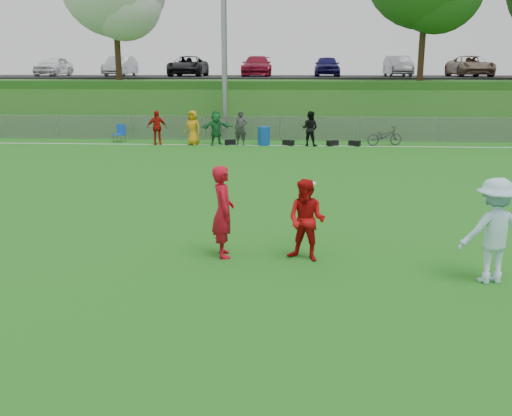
# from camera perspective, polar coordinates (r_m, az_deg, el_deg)

# --- Properties ---
(ground) EXTENTS (120.00, 120.00, 0.00)m
(ground) POSITION_cam_1_polar(r_m,az_deg,el_deg) (10.81, -0.26, -6.63)
(ground) COLOR #1F6B16
(ground) RESTS_ON ground
(sideline_far) EXTENTS (60.00, 0.10, 0.01)m
(sideline_far) POSITION_cam_1_polar(r_m,az_deg,el_deg) (28.36, 2.32, 6.27)
(sideline_far) COLOR white
(sideline_far) RESTS_ON ground
(fence) EXTENTS (58.00, 0.06, 1.30)m
(fence) POSITION_cam_1_polar(r_m,az_deg,el_deg) (30.26, 2.43, 7.98)
(fence) COLOR gray
(fence) RESTS_ON ground
(light_pole) EXTENTS (1.20, 0.40, 12.15)m
(light_pole) POSITION_cam_1_polar(r_m,az_deg,el_deg) (31.25, -3.24, 19.29)
(light_pole) COLOR gray
(light_pole) RESTS_ON ground
(berm) EXTENTS (120.00, 18.00, 3.00)m
(berm) POSITION_cam_1_polar(r_m,az_deg,el_deg) (41.16, 2.83, 10.75)
(berm) COLOR #245919
(berm) RESTS_ON ground
(parking_lot) EXTENTS (120.00, 12.00, 0.10)m
(parking_lot) POSITION_cam_1_polar(r_m,az_deg,el_deg) (43.10, 2.91, 12.96)
(parking_lot) COLOR black
(parking_lot) RESTS_ON berm
(car_row) EXTENTS (32.04, 5.18, 1.44)m
(car_row) POSITION_cam_1_polar(r_m,az_deg,el_deg) (42.13, 1.26, 14.00)
(car_row) COLOR white
(car_row) RESTS_ON parking_lot
(spectator_row) EXTENTS (8.64, 1.04, 1.69)m
(spectator_row) POSITION_cam_1_polar(r_m,az_deg,el_deg) (28.45, -3.17, 7.99)
(spectator_row) COLOR #AC140B
(spectator_row) RESTS_ON ground
(gear_bags) EXTENTS (6.75, 0.53, 0.26)m
(gear_bags) POSITION_cam_1_polar(r_m,az_deg,el_deg) (28.43, 4.54, 6.51)
(gear_bags) COLOR black
(gear_bags) RESTS_ON ground
(player_red_left) EXTENTS (0.60, 0.77, 1.88)m
(player_red_left) POSITION_cam_1_polar(r_m,az_deg,el_deg) (11.56, -3.31, -0.37)
(player_red_left) COLOR #AE0C1C
(player_red_left) RESTS_ON ground
(player_red_center) EXTENTS (0.98, 0.89, 1.65)m
(player_red_center) POSITION_cam_1_polar(r_m,az_deg,el_deg) (11.39, 5.08, -1.23)
(player_red_center) COLOR #B20C0D
(player_red_center) RESTS_ON ground
(player_blue) EXTENTS (1.36, 0.96, 1.92)m
(player_blue) POSITION_cam_1_polar(r_m,az_deg,el_deg) (11.00, 22.66, -2.13)
(player_blue) COLOR #AAD8EC
(player_blue) RESTS_ON ground
(frisbee) EXTENTS (0.29, 0.29, 0.03)m
(frisbee) POSITION_cam_1_polar(r_m,az_deg,el_deg) (12.16, 5.35, 2.48)
(frisbee) COLOR white
(frisbee) RESTS_ON ground
(recycling_bin) EXTENTS (0.75, 0.75, 0.91)m
(recycling_bin) POSITION_cam_1_polar(r_m,az_deg,el_deg) (28.46, 0.79, 7.22)
(recycling_bin) COLOR #0E439F
(recycling_bin) RESTS_ON ground
(camp_chair) EXTENTS (0.59, 0.60, 0.90)m
(camp_chair) POSITION_cam_1_polar(r_m,az_deg,el_deg) (30.48, -13.49, 6.93)
(camp_chair) COLOR #1043B6
(camp_chair) RESTS_ON ground
(bicycle) EXTENTS (1.90, 1.07, 0.94)m
(bicycle) POSITION_cam_1_polar(r_m,az_deg,el_deg) (28.97, 12.73, 7.03)
(bicycle) COLOR #2F2E31
(bicycle) RESTS_ON ground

